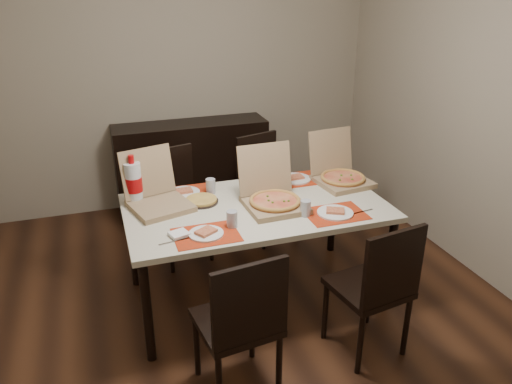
# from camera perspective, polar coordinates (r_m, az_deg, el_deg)

# --- Properties ---
(ground) EXTENTS (3.80, 4.00, 0.02)m
(ground) POSITION_cam_1_polar(r_m,az_deg,el_deg) (3.77, -1.27, -12.78)
(ground) COLOR #422414
(ground) RESTS_ON ground
(room_walls) EXTENTS (3.84, 4.02, 2.62)m
(room_walls) POSITION_cam_1_polar(r_m,az_deg,el_deg) (3.49, -3.73, 15.44)
(room_walls) COLOR gray
(room_walls) RESTS_ON ground
(sideboard) EXTENTS (1.50, 0.40, 0.90)m
(sideboard) POSITION_cam_1_polar(r_m,az_deg,el_deg) (5.09, -7.30, 2.94)
(sideboard) COLOR black
(sideboard) RESTS_ON ground
(dining_table) EXTENTS (1.80, 1.00, 0.75)m
(dining_table) POSITION_cam_1_polar(r_m,az_deg,el_deg) (3.51, 0.00, -2.50)
(dining_table) COLOR beige
(dining_table) RESTS_ON ground
(chair_near_left) EXTENTS (0.47, 0.47, 0.93)m
(chair_near_left) POSITION_cam_1_polar(r_m,az_deg,el_deg) (2.78, -1.69, -14.50)
(chair_near_left) COLOR black
(chair_near_left) RESTS_ON ground
(chair_near_right) EXTENTS (0.48, 0.48, 0.93)m
(chair_near_right) POSITION_cam_1_polar(r_m,az_deg,el_deg) (3.14, 13.64, -10.29)
(chair_near_right) COLOR black
(chair_near_right) RESTS_ON ground
(chair_far_left) EXTENTS (0.51, 0.51, 0.93)m
(chair_far_left) POSITION_cam_1_polar(r_m,az_deg,el_deg) (4.20, -9.07, -0.83)
(chair_far_left) COLOR black
(chair_far_left) RESTS_ON ground
(chair_far_right) EXTENTS (0.52, 0.52, 0.93)m
(chair_far_right) POSITION_cam_1_polar(r_m,az_deg,el_deg) (4.50, 0.90, 1.17)
(chair_far_right) COLOR black
(chair_far_right) RESTS_ON ground
(setting_near_left) EXTENTS (0.52, 0.30, 0.11)m
(setting_near_left) POSITION_cam_1_polar(r_m,az_deg,el_deg) (3.11, -5.27, -4.33)
(setting_near_left) COLOR #BB2A0C
(setting_near_left) RESTS_ON dining_table
(setting_near_right) EXTENTS (0.51, 0.30, 0.11)m
(setting_near_right) POSITION_cam_1_polar(r_m,az_deg,el_deg) (3.37, 8.13, -2.22)
(setting_near_right) COLOR #BB2A0C
(setting_near_right) RESTS_ON dining_table
(setting_far_left) EXTENTS (0.49, 0.30, 0.11)m
(setting_far_left) POSITION_cam_1_polar(r_m,az_deg,el_deg) (3.69, -7.74, 0.12)
(setting_far_left) COLOR #BB2A0C
(setting_far_left) RESTS_ON dining_table
(setting_far_right) EXTENTS (0.48, 0.30, 0.11)m
(setting_far_right) POSITION_cam_1_polar(r_m,az_deg,el_deg) (3.87, 4.05, 1.46)
(setting_far_right) COLOR #BB2A0C
(setting_far_right) RESTS_ON dining_table
(napkin_loose) EXTENTS (0.14, 0.15, 0.02)m
(napkin_loose) POSITION_cam_1_polar(r_m,az_deg,el_deg) (3.45, 1.86, -1.58)
(napkin_loose) COLOR white
(napkin_loose) RESTS_ON dining_table
(pizza_box_center) EXTENTS (0.41, 0.45, 0.40)m
(pizza_box_center) POSITION_cam_1_polar(r_m,az_deg,el_deg) (3.45, 1.97, -0.69)
(pizza_box_center) COLOR #917654
(pizza_box_center) RESTS_ON dining_table
(pizza_box_right) EXTENTS (0.42, 0.46, 0.38)m
(pizza_box_right) POSITION_cam_1_polar(r_m,az_deg,el_deg) (3.89, 9.63, 1.89)
(pizza_box_right) COLOR #917654
(pizza_box_right) RESTS_ON dining_table
(pizza_box_left) EXTENTS (0.47, 0.50, 0.38)m
(pizza_box_left) POSITION_cam_1_polar(r_m,az_deg,el_deg) (3.50, -11.18, -0.71)
(pizza_box_left) COLOR #917654
(pizza_box_left) RESTS_ON dining_table
(faina_plate) EXTENTS (0.24, 0.24, 0.03)m
(faina_plate) POSITION_cam_1_polar(r_m,az_deg,el_deg) (3.53, -6.26, -0.98)
(faina_plate) COLOR black
(faina_plate) RESTS_ON dining_table
(dip_bowl) EXTENTS (0.13, 0.13, 0.03)m
(dip_bowl) POSITION_cam_1_polar(r_m,az_deg,el_deg) (3.60, 0.30, -0.37)
(dip_bowl) COLOR white
(dip_bowl) RESTS_ON dining_table
(soda_bottle) EXTENTS (0.12, 0.12, 0.35)m
(soda_bottle) POSITION_cam_1_polar(r_m,az_deg,el_deg) (3.56, -13.81, 0.98)
(soda_bottle) COLOR silver
(soda_bottle) RESTS_ON dining_table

